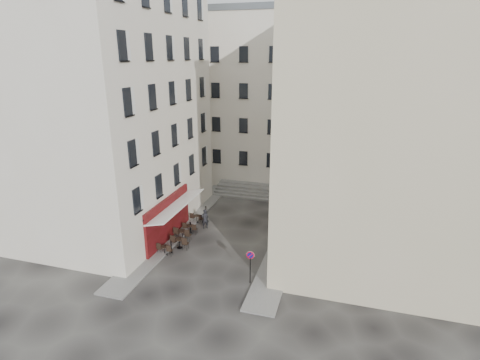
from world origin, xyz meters
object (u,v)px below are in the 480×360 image
at_px(no_parking_sign, 250,261).
at_px(bistro_table_b, 180,242).
at_px(bistro_table_a, 165,249).
at_px(pedestrian, 205,219).

xyz_separation_m(no_parking_sign, bistro_table_b, (-6.26, 2.87, -1.08)).
relative_size(no_parking_sign, bistro_table_a, 1.86).
bearing_deg(bistro_table_a, no_parking_sign, -13.93).
bearing_deg(no_parking_sign, pedestrian, 121.50).
height_order(no_parking_sign, pedestrian, no_parking_sign).
xyz_separation_m(bistro_table_b, pedestrian, (0.55, 3.80, 0.34)).
distance_m(bistro_table_a, bistro_table_b, 1.33).
relative_size(no_parking_sign, pedestrian, 1.31).
height_order(bistro_table_a, pedestrian, pedestrian).
xyz_separation_m(bistro_table_a, bistro_table_b, (0.64, 1.16, 0.08)).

